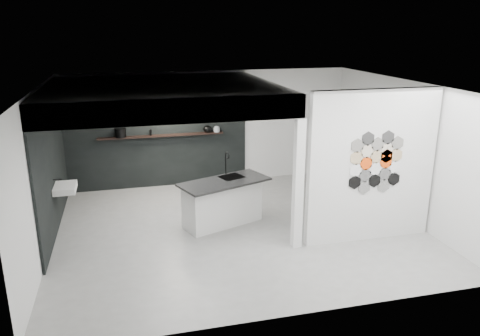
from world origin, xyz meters
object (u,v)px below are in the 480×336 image
wall_basin (65,188)px  utensil_cup (122,135)px  partition_panel (372,167)px  kettle (207,129)px  bottle_dark (151,133)px  kitchen_island (223,201)px  glass_bowl (217,130)px  stockpot (121,133)px  glass_vase (217,129)px

wall_basin → utensil_cup: size_ratio=6.14×
partition_panel → kettle: 4.50m
kettle → bottle_dark: 1.38m
kitchen_island → kettle: 2.73m
glass_bowl → utensil_cup: 2.27m
wall_basin → stockpot: 2.40m
stockpot → glass_bowl: bearing=0.0°
glass_bowl → kitchen_island: bearing=-99.0°
partition_panel → glass_vase: bearing=118.2°
wall_basin → glass_bowl: glass_bowl is taller
kitchen_island → glass_bowl: size_ratio=12.97×
wall_basin → kitchen_island: size_ratio=0.31×
glass_vase → utensil_cup: 2.27m
stockpot → partition_panel: bearing=-41.5°
kitchen_island → utensil_cup: (-1.86, 2.57, 0.89)m
partition_panel → kitchen_island: partition_panel is taller
partition_panel → glass_bowl: partition_panel is taller
utensil_cup → kitchen_island: bearing=-54.1°
bottle_dark → utensil_cup: bearing=180.0°
kitchen_island → glass_vase: bearing=60.1°
kettle → bottle_dark: size_ratio=1.47×
partition_panel → kitchen_island: (-2.48, 1.30, -0.92)m
glass_bowl → bottle_dark: size_ratio=1.08×
partition_panel → stockpot: (-4.38, 3.87, 0.02)m
kitchen_island → kettle: kettle is taller
kettle → glass_bowl: 0.23m
partition_panel → glass_bowl: bearing=118.2°
kitchen_island → stockpot: bearing=105.6°
stockpot → utensil_cup: size_ratio=2.56×
wall_basin → glass_vase: bearing=31.3°
glass_bowl → utensil_cup: size_ratio=1.52×
wall_basin → glass_bowl: size_ratio=4.04×
glass_vase → bottle_dark: 1.61m
utensil_cup → glass_vase: bearing=0.0°
partition_panel → glass_vase: 4.39m
kettle → glass_vase: (0.23, 0.00, -0.02)m
stockpot → kettle: stockpot is taller
kitchen_island → utensil_cup: bearing=105.1°
kettle → wall_basin: bearing=-167.1°
stockpot → utensil_cup: bearing=0.0°
kitchen_island → bottle_dark: (-1.20, 2.57, 0.91)m
partition_panel → bottle_dark: bearing=133.6°
wall_basin → bottle_dark: size_ratio=4.37×
partition_panel → glass_bowl: size_ratio=18.87×
stockpot → kitchen_island: bearing=-53.6°
partition_panel → stockpot: partition_panel is taller
kettle → utensil_cup: (-2.04, 0.00, -0.04)m
kettle → partition_panel: bearing=-79.5°
glass_bowl → kettle: bearing=180.0°
partition_panel → glass_bowl: 4.39m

